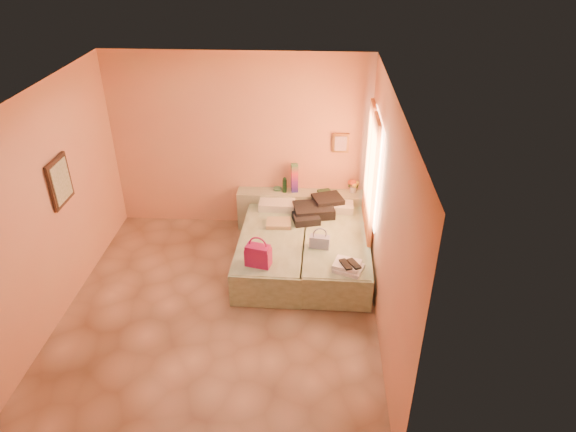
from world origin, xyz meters
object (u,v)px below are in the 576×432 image
bed_right (335,252)px  blue_handbag (320,242)px  bed_left (273,250)px  green_book (324,192)px  water_bottle (285,185)px  towel_stack (349,267)px  magenta_handbag (258,255)px  headboard_ledge (302,210)px  flower_vase (353,185)px

bed_right → blue_handbag: (-0.24, -0.27, 0.34)m
blue_handbag → bed_right: bearing=56.9°
bed_left → green_book: size_ratio=10.11×
water_bottle → blue_handbag: water_bottle is taller
green_book → towel_stack: bearing=-101.6°
bed_right → magenta_handbag: (-1.03, -0.73, 0.40)m
bed_left → blue_handbag: bearing=-21.0°
headboard_ledge → green_book: (0.36, 0.01, 0.34)m
flower_vase → headboard_ledge: bearing=-175.5°
bed_right → flower_vase: flower_vase is taller
magenta_handbag → bed_right: bearing=49.0°
headboard_ledge → towel_stack: (0.66, -1.83, 0.23)m
headboard_ledge → bed_right: headboard_ledge is taller
bed_right → flower_vase: bearing=77.0°
bed_left → blue_handbag: size_ratio=7.41×
bed_right → magenta_handbag: 1.32m
blue_handbag → towel_stack: blue_handbag is taller
water_bottle → magenta_handbag: size_ratio=0.75×
water_bottle → green_book: water_bottle is taller
blue_handbag → towel_stack: 0.63m
bed_right → flower_vase: (0.28, 1.11, 0.52)m
flower_vase → blue_handbag: flower_vase is taller
bed_left → water_bottle: water_bottle is taller
green_book → towel_stack: green_book is taller
water_bottle → green_book: 0.64m
bed_right → green_book: size_ratio=10.11×
bed_left → magenta_handbag: 0.84m
water_bottle → blue_handbag: size_ratio=0.90×
blue_handbag → towel_stack: bearing=-45.4°
magenta_handbag → towel_stack: size_ratio=0.92×
flower_vase → magenta_handbag: bearing=-125.4°
flower_vase → magenta_handbag: (-1.31, -1.84, -0.12)m
headboard_ledge → flower_vase: size_ratio=8.29×
water_bottle → blue_handbag: 1.44m
flower_vase → blue_handbag: 1.49m
water_bottle → green_book: size_ratio=1.23×
water_bottle → green_book: bearing=2.1°
water_bottle → magenta_handbag: water_bottle is taller
green_book → flower_vase: bearing=-14.5°
green_book → flower_vase: size_ratio=0.80×
bed_left → green_book: (0.73, 1.06, 0.42)m
bed_right → water_bottle: bearing=128.7°
blue_handbag → headboard_ledge: bearing=110.4°
flower_vase → magenta_handbag: 2.26m
green_book → water_bottle: bearing=161.1°
headboard_ledge → green_book: size_ratio=10.37×
headboard_ledge → bed_right: (0.52, -1.05, -0.08)m
blue_handbag → towel_stack: size_ratio=0.77×
water_bottle → magenta_handbag: 1.78m
bed_right → towel_stack: bearing=-78.7°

